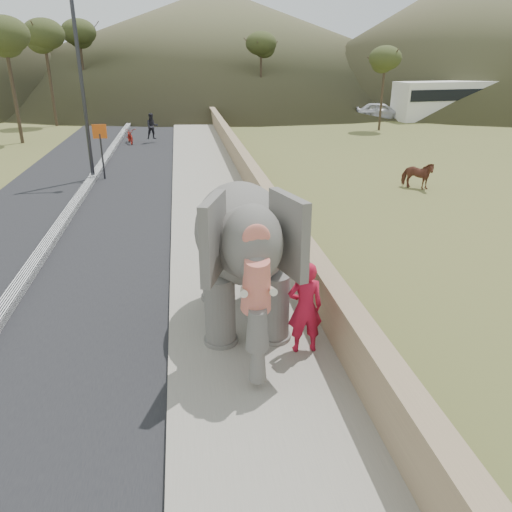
{
  "coord_description": "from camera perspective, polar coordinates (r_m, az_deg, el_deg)",
  "views": [
    {
      "loc": [
        -1.07,
        -8.91,
        5.16
      ],
      "look_at": [
        0.2,
        -0.44,
        1.7
      ],
      "focal_mm": 35.0,
      "sensor_mm": 36.0,
      "label": 1
    }
  ],
  "objects": [
    {
      "name": "cow",
      "position": [
        21.81,
        17.94,
        8.78
      ],
      "size": [
        1.42,
        1.33,
        1.14
      ],
      "primitive_type": "imported",
      "rotation": [
        0.0,
        0.0,
        0.87
      ],
      "color": "brown",
      "rests_on": "ground"
    },
    {
      "name": "hill_far",
      "position": [
        79.17,
        -4.49,
        23.27
      ],
      "size": [
        80.0,
        80.0,
        14.0
      ],
      "primitive_type": "cone",
      "color": "brown",
      "rests_on": "ground"
    },
    {
      "name": "trees",
      "position": [
        39.63,
        -7.67,
        19.81
      ],
      "size": [
        47.68,
        43.74,
        8.62
      ],
      "color": "#473828",
      "rests_on": "ground"
    },
    {
      "name": "hill_right",
      "position": [
        71.36,
        24.77,
        22.45
      ],
      "size": [
        56.0,
        56.0,
        16.0
      ],
      "primitive_type": "cone",
      "color": "brown",
      "rests_on": "ground"
    },
    {
      "name": "walkway",
      "position": [
        19.61,
        -5.14,
        6.88
      ],
      "size": [
        3.0,
        120.0,
        0.15
      ],
      "primitive_type": "cube",
      "color": "#9E9687",
      "rests_on": "ground"
    },
    {
      "name": "distant_car",
      "position": [
        45.64,
        14.06,
        15.79
      ],
      "size": [
        4.54,
        2.87,
        1.44
      ],
      "primitive_type": "imported",
      "rotation": [
        0.0,
        0.0,
        1.27
      ],
      "color": "silver",
      "rests_on": "ground"
    },
    {
      "name": "elephant_and_man",
      "position": [
        9.73,
        -1.51,
        0.51
      ],
      "size": [
        2.31,
        4.07,
        2.92
      ],
      "color": "slate",
      "rests_on": "ground"
    },
    {
      "name": "road",
      "position": [
        19.99,
        -19.65,
        5.79
      ],
      "size": [
        7.0,
        120.0,
        0.03
      ],
      "primitive_type": "cube",
      "color": "black",
      "rests_on": "ground"
    },
    {
      "name": "motorcyclist",
      "position": [
        32.83,
        -13.23,
        13.63
      ],
      "size": [
        2.33,
        1.89,
        1.82
      ],
      "color": "maroon",
      "rests_on": "ground"
    },
    {
      "name": "median",
      "position": [
        19.97,
        -19.69,
        6.05
      ],
      "size": [
        0.35,
        120.0,
        0.22
      ],
      "primitive_type": "cube",
      "color": "black",
      "rests_on": "ground"
    },
    {
      "name": "parapet",
      "position": [
        19.66,
        -0.33,
        8.43
      ],
      "size": [
        0.3,
        120.0,
        1.1
      ],
      "primitive_type": "cube",
      "color": "tan",
      "rests_on": "ground"
    },
    {
      "name": "bus_white",
      "position": [
        47.88,
        21.75,
        16.2
      ],
      "size": [
        11.26,
        4.27,
        3.1
      ],
      "primitive_type": "cube",
      "rotation": [
        0.0,
        0.0,
        1.74
      ],
      "color": "white",
      "rests_on": "ground"
    },
    {
      "name": "lamppost",
      "position": [
        23.04,
        -18.76,
        20.21
      ],
      "size": [
        1.76,
        0.36,
        8.0
      ],
      "color": "#2C2B30",
      "rests_on": "ground"
    },
    {
      "name": "signboard",
      "position": [
        23.22,
        -17.32,
        12.32
      ],
      "size": [
        0.6,
        0.08,
        2.4
      ],
      "color": "#2D2D33",
      "rests_on": "ground"
    },
    {
      "name": "ground",
      "position": [
        10.36,
        -1.47,
        -7.91
      ],
      "size": [
        160.0,
        160.0,
        0.0
      ],
      "primitive_type": "plane",
      "color": "olive",
      "rests_on": "ground"
    }
  ]
}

